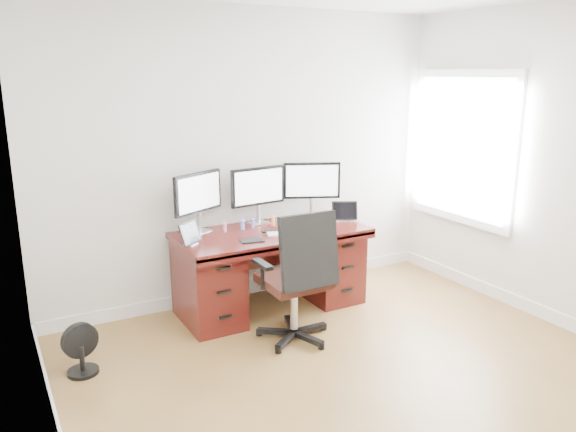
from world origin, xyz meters
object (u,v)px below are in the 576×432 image
floor_fan (81,350)px  monitor_center (258,188)px  office_chair (297,299)px  desk (270,266)px  keyboard (284,234)px

floor_fan → monitor_center: bearing=6.2°
office_chair → monitor_center: monitor_center is taller
desk → floor_fan: (-1.73, -0.39, -0.22)m
monitor_center → office_chair: bearing=-103.0°
office_chair → keyboard: bearing=73.1°
office_chair → keyboard: size_ratio=3.71×
office_chair → floor_fan: bearing=169.5°
floor_fan → keyboard: bearing=-7.7°
monitor_center → keyboard: size_ratio=1.86×
desk → office_chair: 0.71m
desk → office_chair: (-0.12, -0.70, -0.04)m
floor_fan → office_chair: bearing=-24.5°
floor_fan → monitor_center: monitor_center is taller
desk → keyboard: keyboard is taller
desk → floor_fan: desk is taller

